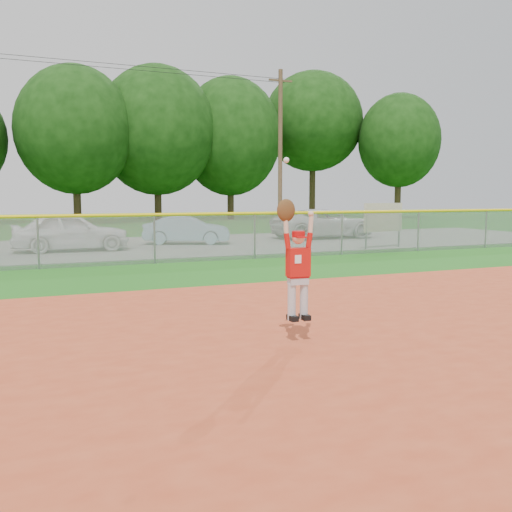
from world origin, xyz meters
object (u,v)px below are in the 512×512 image
(car_white_a, at_px, (71,232))
(sponsor_sign, at_px, (383,219))
(car_blue, at_px, (187,230))
(ballplayer, at_px, (296,260))
(car_white_b, at_px, (324,224))

(car_white_a, relative_size, sponsor_sign, 2.11)
(car_blue, height_order, ballplayer, ballplayer)
(sponsor_sign, bearing_deg, ballplayer, -130.23)
(car_white_a, height_order, car_blue, car_white_a)
(sponsor_sign, bearing_deg, car_white_a, 162.87)
(car_white_a, distance_m, car_blue, 5.00)
(sponsor_sign, height_order, ballplayer, ballplayer)
(car_white_b, distance_m, ballplayer, 19.73)
(car_white_a, xyz_separation_m, car_blue, (4.83, 1.31, -0.12))
(car_blue, xyz_separation_m, ballplayer, (-3.18, -16.31, 0.56))
(car_white_a, height_order, car_white_b, car_white_a)
(car_white_a, height_order, ballplayer, ballplayer)
(car_white_a, distance_m, ballplayer, 15.10)
(car_blue, bearing_deg, ballplayer, -169.41)
(car_blue, relative_size, ballplayer, 1.60)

